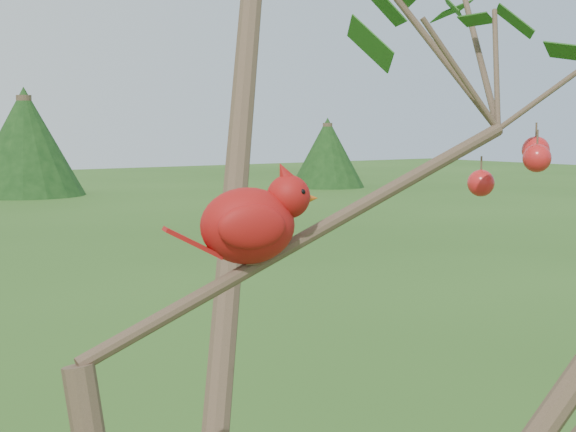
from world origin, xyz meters
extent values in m
sphere|color=red|center=(0.64, 0.06, 2.17)|extent=(0.04, 0.04, 0.04)
sphere|color=red|center=(0.59, 0.11, 2.12)|extent=(0.04, 0.04, 0.04)
sphere|color=red|center=(0.60, 0.02, 2.16)|extent=(0.04, 0.04, 0.04)
ellipsoid|color=#AD170E|center=(0.16, 0.08, 2.09)|extent=(0.13, 0.12, 0.09)
sphere|color=#AD170E|center=(0.20, 0.07, 2.12)|extent=(0.07, 0.07, 0.05)
cone|color=#AD170E|center=(0.20, 0.07, 2.15)|extent=(0.04, 0.04, 0.04)
cone|color=#D85914|center=(0.23, 0.06, 2.12)|extent=(0.03, 0.03, 0.02)
ellipsoid|color=black|center=(0.22, 0.06, 2.12)|extent=(0.02, 0.03, 0.02)
cube|color=#AD170E|center=(0.09, 0.10, 2.07)|extent=(0.07, 0.05, 0.04)
ellipsoid|color=#AD170E|center=(0.16, 0.12, 2.09)|extent=(0.08, 0.05, 0.05)
ellipsoid|color=#AD170E|center=(0.14, 0.05, 2.09)|extent=(0.08, 0.05, 0.05)
cylinder|color=#3F3022|center=(8.80, 26.01, 1.54)|extent=(0.46, 0.46, 3.08)
cone|color=black|center=(8.80, 26.01, 1.67)|extent=(3.60, 3.60, 3.34)
cylinder|color=#3F3022|center=(18.64, 23.51, 1.12)|extent=(0.34, 0.34, 2.24)
cone|color=black|center=(18.64, 23.51, 1.21)|extent=(2.61, 2.61, 2.43)
camera|label=1|loc=(-0.40, -0.78, 2.21)|focal=55.00mm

